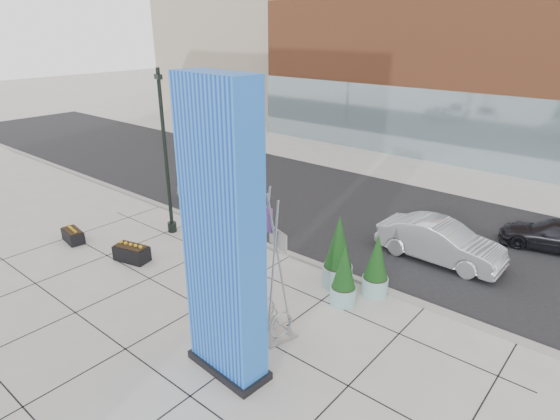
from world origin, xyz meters
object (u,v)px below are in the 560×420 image
Objects in this scene: car_white_west at (210,194)px; car_silver_mid at (440,242)px; lamp_post at (167,169)px; concrete_bollard at (205,246)px; overhead_street_sign at (212,169)px; blue_pylon at (223,243)px; public_art_sculpture at (265,294)px.

car_silver_mid is at bearing -80.12° from car_white_west.
lamp_post is 4.01m from concrete_bollard.
concrete_bollard is 0.16× the size of overhead_street_sign.
blue_pylon reaches higher than lamp_post.
public_art_sculpture is at bearing -22.70° from concrete_bollard.
public_art_sculpture is (8.39, -2.80, -1.81)m from lamp_post.
car_white_west is at bearing 99.57° from car_silver_mid.
blue_pylon reaches higher than car_silver_mid.
blue_pylon is 1.09× the size of lamp_post.
overhead_street_sign is (-6.31, 5.37, -0.46)m from blue_pylon.
overhead_street_sign is (-5.83, 3.24, 2.23)m from public_art_sculpture.
concrete_bollard is at bearing -133.35° from car_white_west.
lamp_post is at bearing 154.80° from blue_pylon.
car_white_west is at bearing 144.97° from overhead_street_sign.
public_art_sculpture reaches higher than overhead_street_sign.
public_art_sculpture is 11.38m from car_white_west.
blue_pylon is 3.46m from public_art_sculpture.
car_white_west reaches higher than concrete_bollard.
concrete_bollard is 5.62m from car_white_west.
lamp_post is 11.77× the size of concrete_bollard.
lamp_post is at bearing -160.88° from car_white_west.
car_white_west is at bearing 107.90° from lamp_post.
car_white_west is (-9.99, 8.37, -3.23)m from blue_pylon.
blue_pylon is 1.97× the size of car_white_west.
car_silver_mid reaches higher than concrete_bollard.
blue_pylon is at bearing -29.06° from lamp_post.
concrete_bollard is at bearing 147.36° from blue_pylon.
public_art_sculpture reaches higher than car_silver_mid.
blue_pylon is 2.01× the size of overhead_street_sign.
lamp_post is 9.03m from public_art_sculpture.
car_silver_mid is (7.93, 5.75, 0.52)m from concrete_bollard.
public_art_sculpture is at bearing -122.06° from car_white_west.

